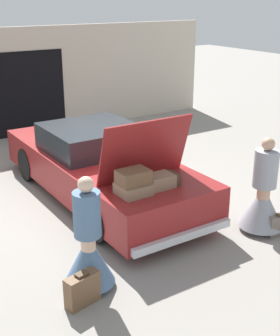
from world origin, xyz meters
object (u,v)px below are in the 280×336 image
car (100,166)px  suitcase_beside_right_person (279,225)px  person_right (263,199)px  suitcase_beside_left_person (82,289)px  person_left (89,250)px

car → suitcase_beside_right_person: (1.63, -2.87, -0.43)m
person_right → suitcase_beside_left_person: bearing=78.4°
person_left → suitcase_beside_right_person: bearing=94.6°
car → suitcase_beside_left_person: car is taller
person_right → suitcase_beside_left_person: size_ratio=3.29×
suitcase_beside_left_person → suitcase_beside_right_person: 3.38m
suitcase_beside_left_person → suitcase_beside_right_person: (3.38, -0.10, -0.04)m
person_left → suitcase_beside_left_person: bearing=-29.3°
person_right → suitcase_beside_left_person: (-3.26, -0.18, -0.34)m
car → person_right: (1.51, -2.59, -0.05)m
suitcase_beside_left_person → suitcase_beside_right_person: suitcase_beside_left_person is taller
car → suitcase_beside_right_person: car is taller
car → suitcase_beside_right_person: bearing=-60.3°
person_right → suitcase_beside_right_person: (0.12, -0.28, -0.37)m
suitcase_beside_left_person → suitcase_beside_right_person: bearing=-1.7°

